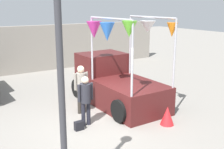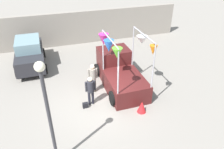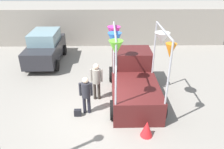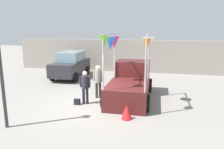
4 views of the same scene
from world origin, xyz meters
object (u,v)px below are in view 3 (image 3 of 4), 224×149
handbag (78,113)px  folded_kite_bundle_crimson (147,129)px  person_customer (86,92)px  vendor_truck (133,77)px  parked_car (46,47)px  person_vendor (96,78)px

handbag → folded_kite_bundle_crimson: bearing=-24.8°
person_customer → handbag: (-0.35, -0.20, -0.82)m
folded_kite_bundle_crimson → person_customer: bearing=147.9°
vendor_truck → folded_kite_bundle_crimson: size_ratio=6.73×
person_customer → folded_kite_bundle_crimson: person_customer is taller
vendor_truck → folded_kite_bundle_crimson: 2.80m
parked_car → handbag: 6.01m
parked_car → vendor_truck: bearing=-38.6°
parked_car → folded_kite_bundle_crimson: bearing=-52.5°
parked_car → handbag: bearing=-65.2°
vendor_truck → folded_kite_bundle_crimson: (0.22, -2.73, -0.58)m
handbag → folded_kite_bundle_crimson: size_ratio=0.47×
handbag → parked_car: bearing=114.8°
person_customer → folded_kite_bundle_crimson: (2.19, -1.37, -0.66)m
person_customer → folded_kite_bundle_crimson: size_ratio=2.66×
vendor_truck → person_customer: bearing=-145.5°
person_customer → person_vendor: 1.07m
person_vendor → person_customer: bearing=-109.9°
parked_car → person_customer: (2.85, -5.20, 0.01)m
vendor_truck → person_customer: (-1.97, -1.36, 0.08)m
parked_car → person_vendor: bearing=-52.6°
vendor_truck → person_customer: 2.39m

